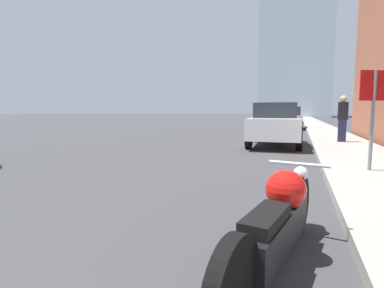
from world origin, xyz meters
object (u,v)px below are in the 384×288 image
Objects in this scene: parked_car_silver at (290,118)px; parked_car_red at (294,115)px; parked_car_white at (276,124)px; motorcycle at (278,222)px; pedestrian at (343,118)px; parked_car_blue at (293,116)px; stop_sign at (373,103)px.

parked_car_silver is 24.01m from parked_car_red.
motorcycle is at bearing -87.22° from parked_car_white.
pedestrian is at bearing -79.74° from parked_car_silver.
parked_car_silver is at bearing -90.94° from parked_car_blue.
parked_car_blue is at bearing 88.08° from parked_car_white.
stop_sign reaches higher than parked_car_red.
parked_car_white reaches higher than parked_car_red.
parked_car_red is at bearing 88.77° from parked_car_blue.
motorcycle is at bearing -89.45° from parked_car_silver.
parked_car_red is 42.17m from stop_sign.
parked_car_white is at bearing -91.50° from parked_car_blue.
parked_car_white is at bearing 113.03° from stop_sign.
parked_car_white is 5.82m from stop_sign.
parked_car_silver reaches higher than motorcycle.
motorcycle is at bearing -86.77° from parked_car_red.
parked_car_white reaches higher than parked_car_blue.
parked_car_blue reaches higher than parked_car_red.
parked_car_silver reaches higher than parked_car_red.
parked_car_red reaches higher than motorcycle.
parked_car_blue is at bearing -87.54° from parked_car_red.
stop_sign reaches higher than parked_car_white.
pedestrian reaches higher than motorcycle.
parked_car_silver is at bearing 101.00° from pedestrian.
parked_car_silver is 2.28× the size of stop_sign.
parked_car_silver is at bearing 102.43° from motorcycle.
stop_sign is at bearing -68.48° from parked_car_white.
parked_car_blue is 0.83× the size of parked_car_red.
parked_car_silver is 2.50× the size of pedestrian.
stop_sign reaches higher than parked_car_silver.
parked_car_silver is (-0.51, 22.49, 0.47)m from motorcycle.
motorcycle is at bearing -109.31° from stop_sign.
pedestrian is (2.51, 1.01, 0.24)m from parked_car_white.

